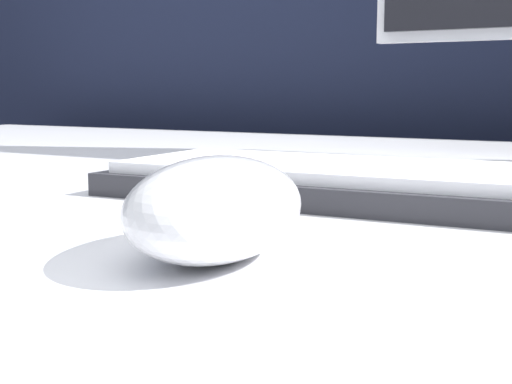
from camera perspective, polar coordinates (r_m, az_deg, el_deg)
partition_panel at (r=1.26m, az=19.82°, el=-5.59°), size 5.00×0.03×1.11m
computer_mouse_near at (r=0.32m, az=-3.22°, el=-1.23°), size 0.10×0.14×0.05m
keyboard at (r=0.49m, az=10.40°, el=0.64°), size 0.40×0.16×0.02m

